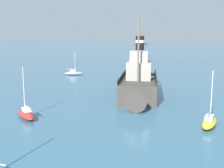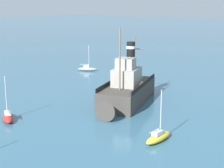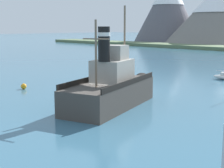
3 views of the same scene
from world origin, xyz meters
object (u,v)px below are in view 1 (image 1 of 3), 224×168
object	(u,v)px
sailboat_grey	(74,73)
sailboat_yellow	(209,122)
old_tugboat	(139,83)
sailboat_red	(26,114)

from	to	relation	value
sailboat_grey	sailboat_yellow	bearing A→B (deg)	142.71
old_tugboat	sailboat_yellow	size ratio (longest dim) A/B	3.01
sailboat_red	sailboat_yellow	bearing A→B (deg)	-162.41
sailboat_grey	sailboat_red	size ratio (longest dim) A/B	1.00
sailboat_grey	old_tugboat	bearing A→B (deg)	144.53
sailboat_yellow	old_tugboat	bearing A→B (deg)	-40.60
sailboat_yellow	sailboat_grey	bearing A→B (deg)	-37.29
sailboat_yellow	sailboat_red	world-z (taller)	same
sailboat_grey	sailboat_yellow	distance (m)	36.46
sailboat_yellow	sailboat_red	size ratio (longest dim) A/B	1.00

